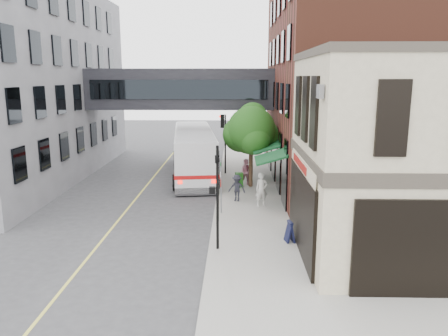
# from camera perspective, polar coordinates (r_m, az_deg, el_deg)

# --- Properties ---
(ground) EXTENTS (120.00, 120.00, 0.00)m
(ground) POSITION_cam_1_polar(r_m,az_deg,el_deg) (17.40, -2.45, -13.40)
(ground) COLOR #38383A
(ground) RESTS_ON ground
(sidewalk_main) EXTENTS (4.00, 60.00, 0.15)m
(sidewalk_main) POSITION_cam_1_polar(r_m,az_deg,el_deg) (30.61, 3.04, -2.06)
(sidewalk_main) COLOR gray
(sidewalk_main) RESTS_ON ground
(corner_building) EXTENTS (10.19, 8.12, 8.45)m
(corner_building) POSITION_cam_1_polar(r_m,az_deg,el_deg) (19.63, 25.01, 1.33)
(corner_building) COLOR tan
(corner_building) RESTS_ON ground
(brick_building) EXTENTS (13.76, 18.00, 14.00)m
(brick_building) POSITION_cam_1_polar(r_m,az_deg,el_deg) (31.95, 17.84, 10.51)
(brick_building) COLOR #53271A
(brick_building) RESTS_ON ground
(skyway_bridge) EXTENTS (14.00, 3.18, 3.00)m
(skyway_bridge) POSITION_cam_1_polar(r_m,az_deg,el_deg) (33.96, -5.62, 10.24)
(skyway_bridge) COLOR black
(skyway_bridge) RESTS_ON ground
(traffic_signal_near) EXTENTS (0.44, 0.22, 4.60)m
(traffic_signal_near) POSITION_cam_1_polar(r_m,az_deg,el_deg) (18.26, -0.96, -2.21)
(traffic_signal_near) COLOR black
(traffic_signal_near) RESTS_ON sidewalk_main
(traffic_signal_far) EXTENTS (0.53, 0.28, 4.50)m
(traffic_signal_far) POSITION_cam_1_polar(r_m,az_deg,el_deg) (32.97, -0.07, 4.73)
(traffic_signal_far) COLOR black
(traffic_signal_far) RESTS_ON sidewalk_main
(street_sign_pole) EXTENTS (0.08, 0.75, 3.00)m
(street_sign_pole) POSITION_cam_1_polar(r_m,az_deg,el_deg) (23.37, -0.39, -1.74)
(street_sign_pole) COLOR gray
(street_sign_pole) RESTS_ON sidewalk_main
(street_tree) EXTENTS (3.80, 3.20, 5.60)m
(street_tree) POSITION_cam_1_polar(r_m,az_deg,el_deg) (29.15, 3.55, 4.91)
(street_tree) COLOR #382619
(street_tree) RESTS_ON sidewalk_main
(lane_marking) EXTENTS (0.12, 40.00, 0.01)m
(lane_marking) POSITION_cam_1_polar(r_m,az_deg,el_deg) (27.44, -11.54, -4.08)
(lane_marking) COLOR #D8CC4C
(lane_marking) RESTS_ON ground
(bus) EXTENTS (4.35, 12.99, 3.43)m
(bus) POSITION_cam_1_polar(r_m,az_deg,el_deg) (33.30, -3.96, 2.31)
(bus) COLOR silver
(bus) RESTS_ON ground
(pedestrian_a) EXTENTS (0.81, 0.64, 1.94)m
(pedestrian_a) POSITION_cam_1_polar(r_m,az_deg,el_deg) (24.96, 4.92, -2.82)
(pedestrian_a) COLOR silver
(pedestrian_a) RESTS_ON sidewalk_main
(pedestrian_b) EXTENTS (0.92, 0.74, 1.80)m
(pedestrian_b) POSITION_cam_1_polar(r_m,az_deg,el_deg) (29.73, 2.95, -0.54)
(pedestrian_b) COLOR pink
(pedestrian_b) RESTS_ON sidewalk_main
(pedestrian_c) EXTENTS (1.15, 0.84, 1.60)m
(pedestrian_c) POSITION_cam_1_polar(r_m,az_deg,el_deg) (25.92, 1.70, -2.62)
(pedestrian_c) COLOR black
(pedestrian_c) RESTS_ON sidewalk_main
(newspaper_box) EXTENTS (0.55, 0.50, 0.98)m
(newspaper_box) POSITION_cam_1_polar(r_m,az_deg,el_deg) (29.29, 1.97, -1.55)
(newspaper_box) COLOR #185212
(newspaper_box) RESTS_ON sidewalk_main
(sandwich_board) EXTENTS (0.44, 0.59, 0.96)m
(sandwich_board) POSITION_cam_1_polar(r_m,az_deg,el_deg) (19.93, 8.59, -8.21)
(sandwich_board) COLOR black
(sandwich_board) RESTS_ON sidewalk_main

